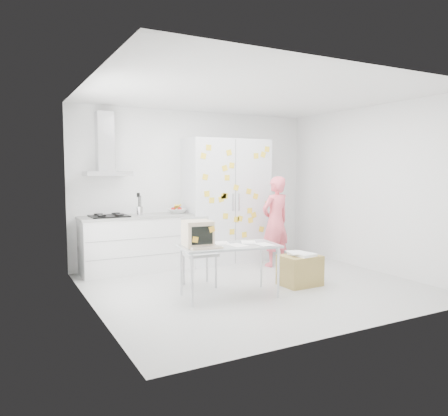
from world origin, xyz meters
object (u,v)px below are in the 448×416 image
desk (210,239)px  cardboard_box (300,270)px  person (276,221)px  chair (198,247)px

desk → cardboard_box: size_ratio=2.42×
person → cardboard_box: 1.41m
chair → cardboard_box: size_ratio=1.77×
cardboard_box → chair: bearing=151.6°
desk → chair: desk is taller
desk → chair: bearing=87.4°
chair → person: bearing=22.5°
chair → cardboard_box: bearing=-23.1°
desk → cardboard_box: (1.42, -0.06, -0.54)m
chair → cardboard_box: chair is taller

